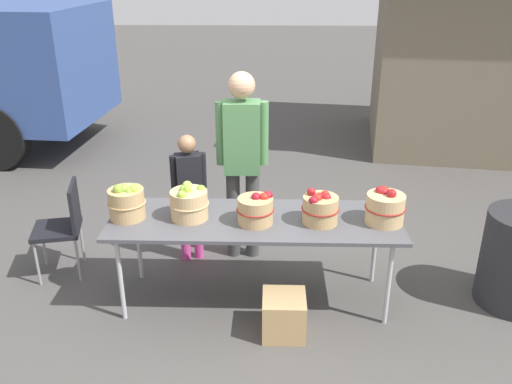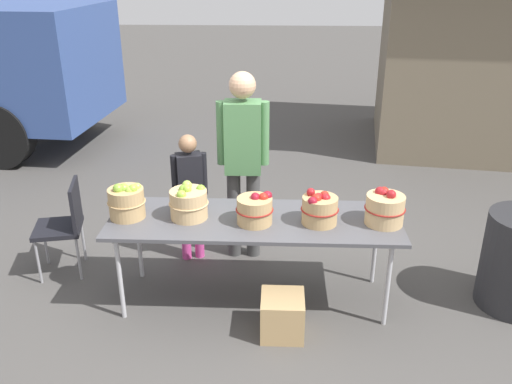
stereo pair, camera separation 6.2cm
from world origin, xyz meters
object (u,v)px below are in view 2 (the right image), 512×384
Objects in this scene: apple_basket_red_1 at (320,209)px; produce_crate at (282,315)px; market_table at (254,223)px; apple_basket_green_1 at (189,203)px; apple_basket_red_0 at (255,209)px; folding_chair at (65,221)px; child_customer at (190,188)px; apple_basket_green_0 at (127,201)px; apple_basket_red_2 at (385,208)px; vendor_adult at (243,153)px.

apple_basket_red_1 reaches higher than produce_crate.
apple_basket_green_1 reaches higher than market_table.
apple_basket_red_0 is 1.00× the size of apple_basket_red_1.
market_table is 1.75m from folding_chair.
child_customer is at bearing 130.80° from apple_basket_red_0.
folding_chair is at bearing 150.90° from apple_basket_green_0.
apple_basket_red_2 is 0.26× the size of child_customer.
apple_basket_red_2 is 2.75m from folding_chair.
apple_basket_green_1 is 1.29m from folding_chair.
market_table is 0.53m from apple_basket_red_1.
apple_basket_green_0 is 1.02× the size of apple_basket_red_1.
market_table is 1.88× the size of child_customer.
child_customer is at bearing 92.43° from folding_chair.
produce_crate is at bearing 54.51° from folding_chair.
market_table is 7.09× the size of produce_crate.
apple_basket_green_1 is at bearing -179.93° from market_table.
apple_basket_red_2 is (1.52, -0.03, 0.00)m from apple_basket_green_1.
produce_crate is at bearing -30.82° from apple_basket_green_1.
vendor_adult reaches higher than apple_basket_red_2.
produce_crate is (0.23, -0.45, -0.55)m from market_table.
vendor_adult is at bearing 62.87° from apple_basket_green_1.
vendor_adult is 2.05× the size of folding_chair.
apple_basket_green_1 is at bearing 177.13° from apple_basket_red_1.
apple_basket_green_1 is at bearing 1.38° from apple_basket_green_0.
apple_basket_red_2 is 1.13m from produce_crate.
apple_basket_green_0 is (-1.00, -0.01, 0.18)m from market_table.
apple_basket_green_0 is 0.96× the size of apple_basket_green_1.
vendor_adult reaches higher than child_customer.
market_table is 7.68× the size of apple_basket_green_0.
apple_basket_red_1 is at bearing -2.87° from apple_basket_green_1.
apple_basket_red_2 reaches higher than market_table.
apple_basket_red_0 is 1.80m from folding_chair.
vendor_adult is at bearing 107.21° from produce_crate.
vendor_adult is 1.44× the size of child_customer.
apple_basket_red_2 reaches higher than apple_basket_green_1.
apple_basket_green_0 is 0.17× the size of vendor_adult.
apple_basket_red_2 reaches higher than apple_basket_red_0.
apple_basket_green_1 is at bearing 149.18° from produce_crate.
vendor_adult reaches higher than apple_basket_red_0.
apple_basket_green_1 is 0.36× the size of folding_chair.
apple_basket_green_1 is 0.99× the size of apple_basket_red_2.
apple_basket_red_1 is (1.51, -0.04, -0.02)m from apple_basket_green_0.
apple_basket_red_0 is at bearing -7.28° from apple_basket_green_1.
produce_crate is (0.22, -0.38, -0.70)m from apple_basket_red_0.
market_table is 0.17m from apple_basket_red_0.
vendor_adult is at bearing 100.18° from apple_basket_red_0.
apple_basket_red_1 is 1.34m from child_customer.
apple_basket_green_0 is at bearing -179.29° from market_table.
child_customer is (-0.10, 0.66, -0.16)m from apple_basket_green_1.
apple_basket_green_1 reaches higher than apple_basket_red_0.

